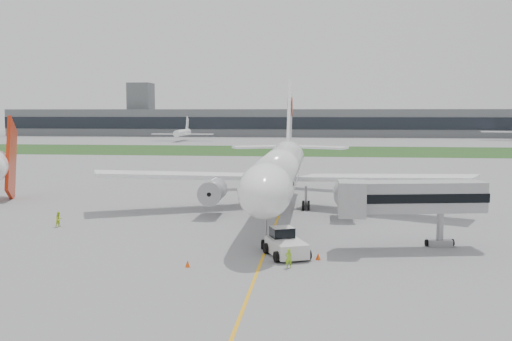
# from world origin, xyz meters

# --- Properties ---
(ground) EXTENTS (600.00, 600.00, 0.00)m
(ground) POSITION_xyz_m (0.00, 0.00, 0.00)
(ground) COLOR gray
(ground) RESTS_ON ground
(apron_markings) EXTENTS (70.00, 70.00, 0.04)m
(apron_markings) POSITION_xyz_m (0.00, -5.00, 0.00)
(apron_markings) COLOR #F5A915
(apron_markings) RESTS_ON ground
(grass_strip) EXTENTS (600.00, 50.00, 0.02)m
(grass_strip) POSITION_xyz_m (0.00, 120.00, 0.01)
(grass_strip) COLOR #24471A
(grass_strip) RESTS_ON ground
(terminal_building) EXTENTS (320.00, 22.30, 14.00)m
(terminal_building) POSITION_xyz_m (0.00, 229.87, 7.00)
(terminal_building) COLOR slate
(terminal_building) RESTS_ON ground
(control_tower) EXTENTS (12.00, 12.00, 56.00)m
(control_tower) POSITION_xyz_m (-90.00, 232.00, 0.00)
(control_tower) COLOR slate
(control_tower) RESTS_ON ground
(airliner) EXTENTS (48.13, 53.95, 17.88)m
(airliner) POSITION_xyz_m (0.00, 4.87, 5.66)
(airliner) COLOR white
(airliner) RESTS_ON ground
(pushback_tug) EXTENTS (4.49, 5.35, 2.41)m
(pushback_tug) POSITION_xyz_m (1.92, -17.18, 1.11)
(pushback_tug) COLOR silver
(pushback_tug) RESTS_ON ground
(jet_bridge) EXTENTS (13.78, 6.11, 6.43)m
(jet_bridge) POSITION_xyz_m (12.78, -13.17, 4.76)
(jet_bridge) COLOR gray
(jet_bridge) RESTS_ON ground
(safety_cone_left) EXTENTS (0.42, 0.42, 0.57)m
(safety_cone_left) POSITION_xyz_m (-5.84, -21.79, 0.29)
(safety_cone_left) COLOR #FC510D
(safety_cone_left) RESTS_ON ground
(safety_cone_right) EXTENTS (0.45, 0.45, 0.61)m
(safety_cone_right) POSITION_xyz_m (4.81, -18.29, 0.31)
(safety_cone_right) COLOR #FC510D
(safety_cone_right) RESTS_ON ground
(ground_crew_near) EXTENTS (0.68, 0.55, 1.61)m
(ground_crew_near) POSITION_xyz_m (2.41, -21.11, 0.80)
(ground_crew_near) COLOR #8AC821
(ground_crew_near) RESTS_ON ground
(ground_crew_far) EXTENTS (0.94, 1.02, 1.68)m
(ground_crew_far) POSITION_xyz_m (-23.76, -7.17, 0.84)
(ground_crew_far) COLOR #D2F428
(ground_crew_far) RESTS_ON ground
(distant_aircraft_left) EXTENTS (27.53, 24.43, 10.32)m
(distant_aircraft_left) POSITION_xyz_m (-54.27, 177.23, 0.00)
(distant_aircraft_left) COLOR white
(distant_aircraft_left) RESTS_ON ground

